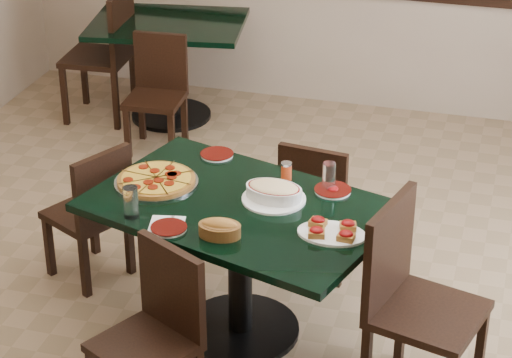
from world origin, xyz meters
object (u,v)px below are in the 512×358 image
(chair_right, at_px, (410,293))
(lasagna_casserole, at_px, (274,192))
(main_table, at_px, (240,237))
(chair_near, at_px, (156,327))
(bruschetta_platter, at_px, (332,231))
(chair_far, at_px, (318,202))
(pepperoni_pizza, at_px, (156,180))
(chair_left, at_px, (94,209))
(bread_basket, at_px, (220,228))
(back_table, at_px, (169,51))
(back_chair_left, at_px, (108,48))
(back_chair_near, at_px, (158,87))

(chair_right, xyz_separation_m, lasagna_casserole, (-0.72, 0.32, 0.24))
(main_table, bearing_deg, chair_right, 1.79)
(chair_near, height_order, bruschetta_platter, chair_near)
(main_table, bearing_deg, chair_far, 86.54)
(chair_far, bearing_deg, chair_near, 79.41)
(chair_right, distance_m, pepperoni_pizza, 1.39)
(main_table, height_order, chair_left, chair_left)
(chair_far, xyz_separation_m, bread_basket, (-0.25, -0.96, 0.34))
(back_table, bearing_deg, main_table, -71.17)
(back_chair_left, relative_size, pepperoni_pizza, 2.32)
(chair_far, relative_size, chair_near, 0.97)
(main_table, relative_size, back_chair_near, 2.01)
(chair_far, bearing_deg, back_table, -42.57)
(chair_near, bearing_deg, bruschetta_platter, 65.99)
(chair_far, relative_size, lasagna_casserole, 2.60)
(chair_right, relative_size, bread_basket, 4.78)
(chair_left, relative_size, pepperoni_pizza, 1.91)
(chair_right, distance_m, bread_basket, 0.90)
(chair_near, distance_m, bruschetta_platter, 0.90)
(lasagna_casserole, bearing_deg, back_chair_near, 131.47)
(chair_left, bearing_deg, main_table, 100.68)
(bread_basket, bearing_deg, pepperoni_pizza, 134.21)
(lasagna_casserole, bearing_deg, bread_basket, -104.62)
(chair_left, bearing_deg, lasagna_casserole, 107.38)
(bruschetta_platter, bearing_deg, back_chair_left, 131.25)
(back_table, bearing_deg, chair_far, -58.40)
(chair_far, xyz_separation_m, chair_right, (0.62, -0.89, 0.11))
(back_chair_left, bearing_deg, chair_left, 17.90)
(back_table, relative_size, pepperoni_pizza, 2.85)
(back_chair_left, bearing_deg, back_chair_near, 51.47)
(chair_right, relative_size, pepperoni_pizza, 2.34)
(back_chair_near, distance_m, lasagna_casserole, 2.32)
(pepperoni_pizza, height_order, lasagna_casserole, lasagna_casserole)
(back_table, height_order, back_chair_left, back_chair_left)
(bruschetta_platter, bearing_deg, lasagna_casserole, 143.77)
(back_table, height_order, bruschetta_platter, bruschetta_platter)
(chair_left, relative_size, bruschetta_platter, 2.52)
(chair_near, bearing_deg, main_table, 103.31)
(bread_basket, bearing_deg, chair_far, 70.93)
(main_table, height_order, chair_far, chair_far)
(pepperoni_pizza, bearing_deg, bruschetta_platter, -15.10)
(chair_left, bearing_deg, pepperoni_pizza, 95.96)
(chair_right, height_order, lasagna_casserole, chair_right)
(chair_right, xyz_separation_m, chair_left, (-1.77, 0.50, -0.11))
(main_table, relative_size, chair_far, 1.99)
(chair_left, distance_m, back_chair_near, 1.72)
(main_table, distance_m, chair_far, 0.71)
(main_table, distance_m, chair_right, 0.90)
(back_table, distance_m, back_chair_near, 0.51)
(back_chair_near, xyz_separation_m, back_chair_left, (-0.52, 0.37, 0.11))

